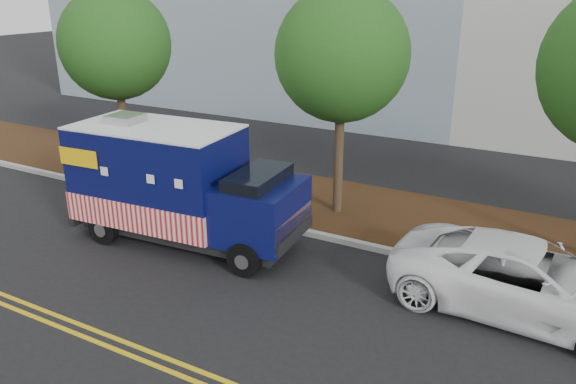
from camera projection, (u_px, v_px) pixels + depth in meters
The scene contains 10 objects.
ground at pixel (252, 249), 14.10m from camera, with size 120.00×120.00×0.00m, color black.
curb at pixel (279, 226), 15.22m from camera, with size 120.00×0.18×0.15m, color #9E9E99.
mulch_strip at pixel (313, 201), 16.94m from camera, with size 120.00×4.00×0.15m, color #32200E.
centerline_near at pixel (124, 342), 10.44m from camera, with size 120.00×0.10×0.01m, color gold.
centerline_far at pixel (114, 349), 10.24m from camera, with size 120.00×0.10×0.01m, color gold.
tree_a at pixel (115, 45), 17.76m from camera, with size 3.51×3.51×6.20m.
tree_b at pixel (342, 55), 14.55m from camera, with size 3.53×3.53×6.28m.
sign_post at pixel (182, 161), 16.96m from camera, with size 0.06×0.06×2.40m, color #473828.
food_truck at pixel (176, 187), 14.13m from camera, with size 6.16×2.68×3.17m.
white_car at pixel (527, 279), 11.15m from camera, with size 2.45×5.32×1.48m, color white.
Camera 1 is at (6.93, -10.68, 6.28)m, focal length 35.00 mm.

